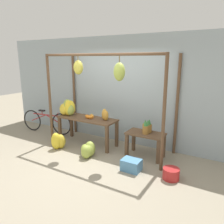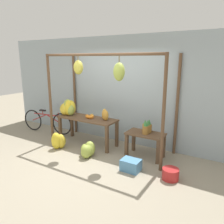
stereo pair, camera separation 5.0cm
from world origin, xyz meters
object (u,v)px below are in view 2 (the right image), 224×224
Objects in this scene: orange_pile at (90,117)px; fruit_crate_white at (131,165)px; banana_pile_ground_right at (88,150)px; parked_bicycle at (47,121)px; pineapple_cluster at (147,127)px; banana_pile_ground_left at (59,141)px; banana_pile_on_table at (69,108)px; papaya_pile at (105,115)px; blue_bucket at (170,174)px.

orange_pile is 0.61× the size of fruit_crate_white.
parked_bicycle is at bearing 160.90° from banana_pile_ground_right.
pineapple_cluster is 0.87× the size of banana_pile_ground_left.
parked_bicycle is at bearing 149.13° from banana_pile_ground_left.
banana_pile_on_table reaches higher than banana_pile_ground_left.
banana_pile_ground_left is 2.08m from fruit_crate_white.
orange_pile is 0.44m from papaya_pile.
orange_pile is at bearing 121.10° from banana_pile_ground_right.
banana_pile_ground_right is (-1.15, -0.74, -0.54)m from pineapple_cluster.
banana_pile_on_table is 1.13m from papaya_pile.
banana_pile_ground_right is at bearing -179.44° from blue_bucket.
parked_bicycle is (-3.27, -0.01, -0.35)m from pineapple_cluster.
banana_pile_ground_left is 1.48× the size of blue_bucket.
banana_pile_on_table is 1.30× the size of fruit_crate_white.
pineapple_cluster reaches higher than banana_pile_ground_left.
banana_pile_ground_right is 2.25m from parked_bicycle.
orange_pile is 0.58× the size of pineapple_cluster.
banana_pile_ground_left is at bearing 178.79° from banana_pile_ground_right.
fruit_crate_white is (2.23, -0.67, -0.80)m from banana_pile_on_table.
orange_pile reaches higher than banana_pile_ground_right.
banana_pile_ground_left is at bearing 179.99° from blue_bucket.
banana_pile_on_table is at bearing 105.50° from banana_pile_ground_left.
banana_pile_ground_right is at bearing -58.90° from orange_pile.
pineapple_cluster is at bearing 19.26° from banana_pile_ground_left.
fruit_crate_white is at bearing -3.34° from banana_pile_ground_right.
blue_bucket is at bearing -15.01° from orange_pile.
banana_pile_on_table is at bearing 169.07° from blue_bucket.
banana_pile_ground_left is (0.16, -0.58, -0.73)m from banana_pile_on_table.
blue_bucket is at bearing -10.93° from banana_pile_on_table.
parked_bicycle is (-1.20, 0.71, 0.16)m from banana_pile_ground_left.
banana_pile_on_table is 3.18m from blue_bucket.
banana_pile_on_table reaches higher than parked_bicycle.
fruit_crate_white is (1.15, -0.07, -0.04)m from banana_pile_ground_right.
banana_pile_ground_left is 1.60× the size of papaya_pile.
papaya_pile is at bearing -1.31° from parked_bicycle.
banana_pile_on_table reaches higher than banana_pile_ground_right.
blue_bucket is at bearing -0.01° from banana_pile_ground_left.
parked_bicycle is (-1.73, 0.09, -0.42)m from orange_pile.
fruit_crate_white is at bearing -24.78° from orange_pile.
orange_pile reaches higher than banana_pile_ground_left.
banana_pile_on_table is 1.58× the size of blue_bucket.
banana_pile_ground_left is (-0.54, -0.62, -0.58)m from orange_pile.
banana_pile_ground_right reaches higher than fruit_crate_white.
papaya_pile reaches higher than blue_bucket.
fruit_crate_white is at bearing -2.39° from banana_pile_ground_left.
orange_pile is at bearing -174.27° from papaya_pile.
banana_pile_ground_right is (1.09, -0.60, -0.75)m from banana_pile_on_table.
banana_pile_on_table is 0.94m from banana_pile_ground_left.
banana_pile_ground_left is at bearing -30.87° from parked_bicycle.
parked_bicycle is 2.22m from papaya_pile.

